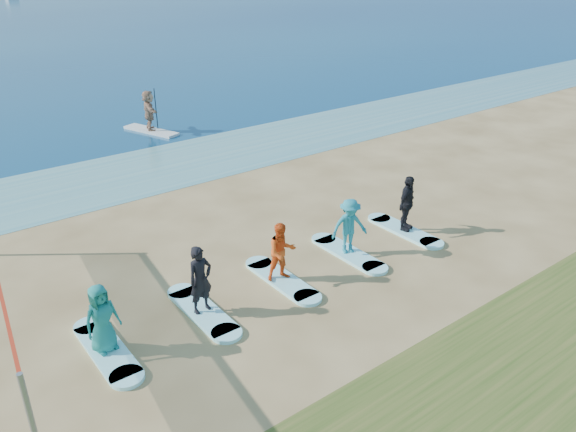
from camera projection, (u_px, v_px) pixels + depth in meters
ground at (290, 300)px, 13.66m from camera, size 600.00×600.00×0.00m
shallow_water at (120, 176)px, 21.19m from camera, size 600.00×600.00×0.00m
paddleboard at (151, 131)px, 26.39m from camera, size 1.64×3.06×0.12m
paddleboarder at (149, 110)px, 25.97m from camera, size 1.01×1.79×1.84m
surfboard_0 at (107, 350)px, 11.88m from camera, size 0.70×2.20×0.09m
student_0 at (102, 318)px, 11.53m from camera, size 0.83×0.61×1.55m
surfboard_1 at (203, 312)px, 13.16m from camera, size 0.70×2.20×0.09m
student_1 at (200, 280)px, 12.79m from camera, size 0.64×0.46×1.66m
surfboard_2 at (282, 280)px, 14.43m from camera, size 0.70×2.20×0.09m
student_2 at (282, 252)px, 14.08m from camera, size 0.88×0.76×1.55m
surfboard_3 at (348, 253)px, 15.71m from camera, size 0.70×2.20×0.09m
student_3 at (349, 226)px, 15.35m from camera, size 1.17×0.90×1.59m
surfboard_4 at (404, 230)px, 16.99m from camera, size 0.70×2.20×0.09m
student_4 at (407, 203)px, 16.60m from camera, size 1.08×0.75×1.71m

